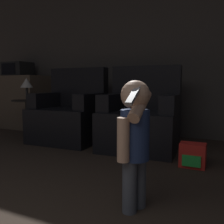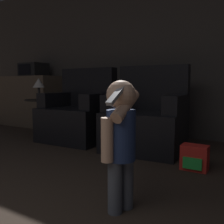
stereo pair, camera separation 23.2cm
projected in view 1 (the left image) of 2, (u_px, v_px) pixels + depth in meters
wall_back at (151, 50)px, 3.79m from camera, size 8.40×0.05×2.60m
armchair_left at (70, 115)px, 3.44m from camera, size 0.89×0.80×1.01m
armchair_right at (141, 120)px, 3.00m from camera, size 0.92×0.83×1.01m
person_toddler at (135, 135)px, 1.49m from camera, size 0.18×0.32×0.80m
toy_backpack at (193, 155)px, 2.33m from camera, size 0.23×0.17×0.23m
kitchen_counter at (15, 102)px, 4.60m from camera, size 1.29×0.59×0.93m
microwave at (18, 69)px, 4.49m from camera, size 0.46×0.37×0.24m
side_table at (27, 107)px, 3.68m from camera, size 0.44×0.44×0.55m
lamp at (27, 83)px, 3.65m from camera, size 0.18×0.18×0.32m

